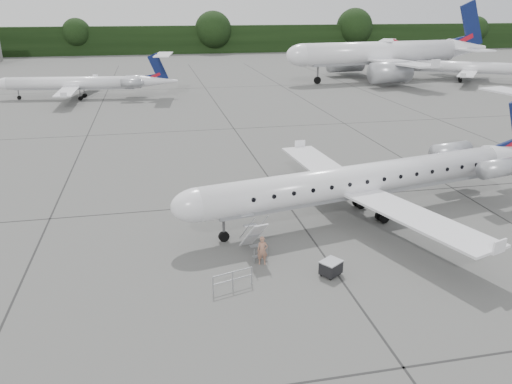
{
  "coord_description": "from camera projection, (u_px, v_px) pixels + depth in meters",
  "views": [
    {
      "loc": [
        -12.37,
        -27.71,
        13.82
      ],
      "look_at": [
        -6.16,
        2.3,
        2.3
      ],
      "focal_mm": 35.0,
      "sensor_mm": 36.0,
      "label": 1
    }
  ],
  "objects": [
    {
      "name": "passenger",
      "position": [
        262.0,
        251.0,
        28.09
      ],
      "size": [
        0.67,
        0.5,
        1.68
      ],
      "primitive_type": "imported",
      "rotation": [
        0.0,
        0.0,
        -0.17
      ],
      "color": "#9A6954",
      "rests_on": "ground"
    },
    {
      "name": "bg_regional_left",
      "position": [
        74.0,
        77.0,
        77.0
      ],
      "size": [
        28.3,
        22.03,
        6.84
      ],
      "primitive_type": null,
      "rotation": [
        0.0,
        0.0,
        -0.13
      ],
      "color": "white",
      "rests_on": "ground"
    },
    {
      "name": "bg_regional_right",
      "position": [
        468.0,
        62.0,
        94.42
      ],
      "size": [
        35.13,
        32.47,
        7.5
      ],
      "primitive_type": null,
      "rotation": [
        0.0,
        0.0,
        2.59
      ],
      "color": "white",
      "rests_on": "ground"
    },
    {
      "name": "bg_narrowbody",
      "position": [
        380.0,
        42.0,
        94.43
      ],
      "size": [
        44.09,
        34.22,
        14.62
      ],
      "primitive_type": null,
      "rotation": [
        0.0,
        0.0,
        0.13
      ],
      "color": "white",
      "rests_on": "ground"
    },
    {
      "name": "safety_railing",
      "position": [
        233.0,
        281.0,
        25.69
      ],
      "size": [
        2.14,
        0.68,
        1.0
      ],
      "primitive_type": null,
      "rotation": [
        0.0,
        0.0,
        0.28
      ],
      "color": "#93969B",
      "rests_on": "ground"
    },
    {
      "name": "baggage_cart",
      "position": [
        331.0,
        268.0,
        27.02
      ],
      "size": [
        1.37,
        1.31,
        0.93
      ],
      "primitive_type": null,
      "rotation": [
        0.0,
        0.0,
        0.59
      ],
      "color": "black",
      "rests_on": "ground"
    },
    {
      "name": "ground",
      "position": [
        355.0,
        230.0,
        32.6
      ],
      "size": [
        320.0,
        320.0,
        0.0
      ],
      "primitive_type": "plane",
      "color": "#565654",
      "rests_on": "ground"
    },
    {
      "name": "main_regional_jet",
      "position": [
        361.0,
        165.0,
        33.4
      ],
      "size": [
        32.95,
        26.56,
        7.51
      ],
      "primitive_type": null,
      "rotation": [
        0.0,
        0.0,
        0.2
      ],
      "color": "white",
      "rests_on": "ground"
    },
    {
      "name": "airstair",
      "position": [
        253.0,
        236.0,
        29.1
      ],
      "size": [
        1.3,
        2.45,
        2.36
      ],
      "primitive_type": null,
      "rotation": [
        0.0,
        0.0,
        0.2
      ],
      "color": "white",
      "rests_on": "ground"
    },
    {
      "name": "treeline",
      "position": [
        190.0,
        40.0,
        150.36
      ],
      "size": [
        260.0,
        4.0,
        8.0
      ],
      "primitive_type": "cube",
      "color": "black",
      "rests_on": "ground"
    }
  ]
}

